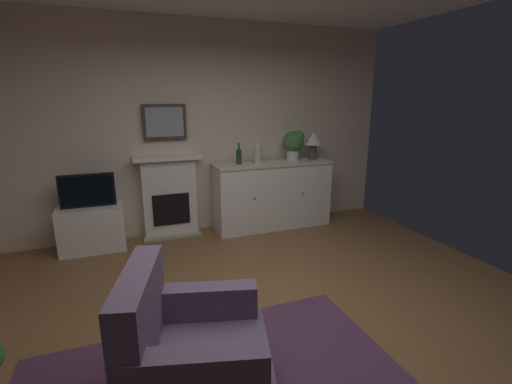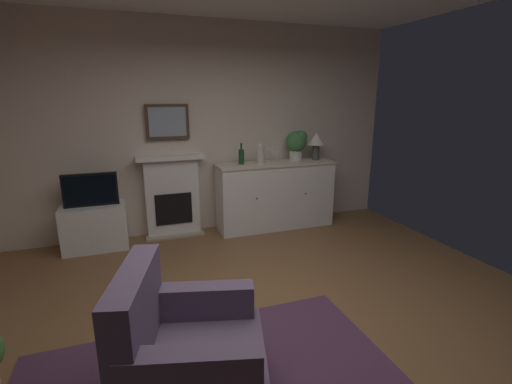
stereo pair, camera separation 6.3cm
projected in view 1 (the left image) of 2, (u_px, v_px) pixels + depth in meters
ground_plane at (283, 334)px, 2.99m from camera, size 5.38×5.21×0.10m
wall_rear at (205, 130)px, 4.95m from camera, size 5.38×0.06×2.82m
fireplace_unit at (170, 196)px, 4.86m from camera, size 0.87×0.30×1.10m
framed_picture at (165, 122)px, 4.65m from camera, size 0.55×0.04×0.45m
sideboard_cabinet at (273, 195)px, 5.21m from camera, size 1.68×0.49×0.95m
table_lamp at (313, 140)px, 5.23m from camera, size 0.26×0.26×0.40m
wine_bottle at (239, 156)px, 4.91m from camera, size 0.08×0.08×0.29m
wine_glass_left at (267, 154)px, 5.06m from camera, size 0.07×0.07×0.16m
wine_glass_center at (274, 153)px, 5.10m from camera, size 0.07×0.07×0.16m
vase_decorative at (258, 154)px, 4.92m from camera, size 0.11×0.11×0.28m
tv_cabinet at (92, 228)px, 4.45m from camera, size 0.75×0.42×0.56m
tv_set at (87, 191)px, 4.31m from camera, size 0.62×0.07×0.40m
potted_plant_small at (294, 143)px, 5.18m from camera, size 0.30×0.30×0.43m
armchair at (190, 354)px, 2.13m from camera, size 0.98×0.94×0.92m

